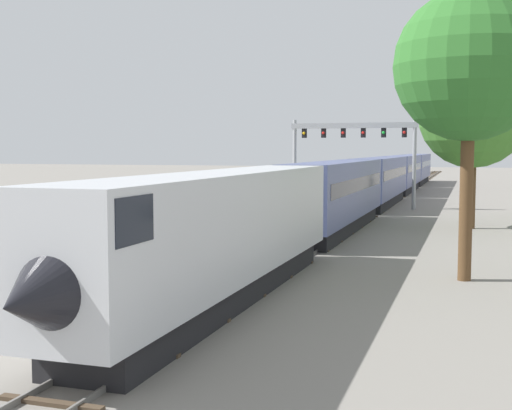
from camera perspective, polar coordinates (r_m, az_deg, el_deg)
The scene contains 7 objects.
ground_plane at distance 22.15m, azimuth -12.21°, elevation -10.15°, with size 400.00×400.00×0.00m, color gray.
track_main at distance 79.20m, azimuth 11.35°, elevation 0.59°, with size 2.60×200.00×0.16m.
track_near at distance 60.48m, azimuth 4.03°, elevation -0.58°, with size 2.60×160.00×0.16m.
passenger_train at distance 69.33m, azimuth 10.48°, elevation 2.13°, with size 3.04×112.85×4.80m.
signal_gantry at distance 65.74m, azimuth 8.14°, elevation 5.19°, with size 12.10×0.49×8.48m.
trackside_tree_left at distance 30.45m, azimuth 17.46°, elevation 11.02°, with size 6.39×6.39×12.34m.
trackside_tree_mid at distance 50.46m, azimuth 17.77°, elevation 7.31°, with size 7.66×7.66×11.97m.
Camera 1 is at (10.77, -18.51, 5.64)m, focal length 47.72 mm.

